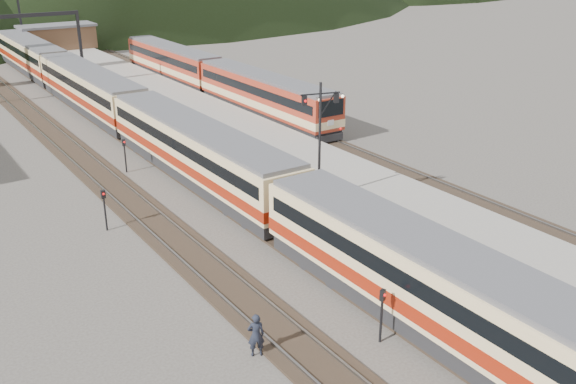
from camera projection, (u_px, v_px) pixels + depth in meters
track_main at (122, 130)px, 51.50m from camera, size 2.60×200.00×0.23m
track_far at (59, 140)px, 48.91m from camera, size 2.60×200.00×0.23m
track_second at (246, 110)px, 57.45m from camera, size 2.60×200.00×0.23m
platform at (196, 120)px, 52.69m from camera, size 8.00×100.00×1.00m
gantry_near at (30, 40)px, 59.58m from camera, size 9.55×0.25×8.00m
station_shed at (57, 36)px, 82.83m from camera, size 9.40×4.40×3.10m
main_train at (135, 113)px, 48.26m from camera, size 3.08×84.21×3.75m
second_train at (213, 78)px, 61.48m from camera, size 2.72×37.08×3.32m
signal_mast at (320, 129)px, 33.91m from camera, size 2.15×0.68×6.48m
short_signal_a at (382, 309)px, 23.99m from camera, size 0.26×0.23×2.27m
short_signal_b at (125, 151)px, 41.78m from camera, size 0.26×0.23×2.27m
short_signal_c at (104, 205)px, 33.36m from camera, size 0.22×0.16×2.27m
worker at (256, 335)px, 23.43m from camera, size 0.75×0.63×1.75m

